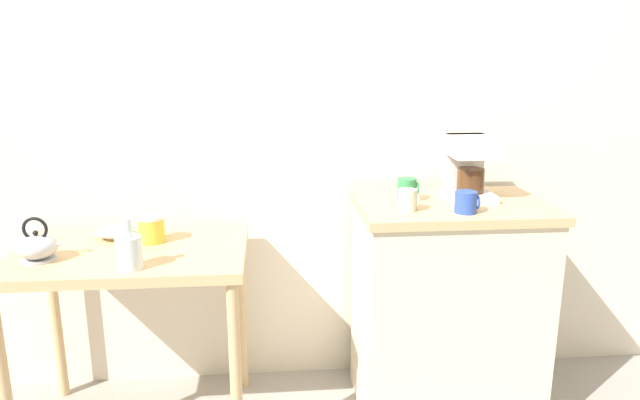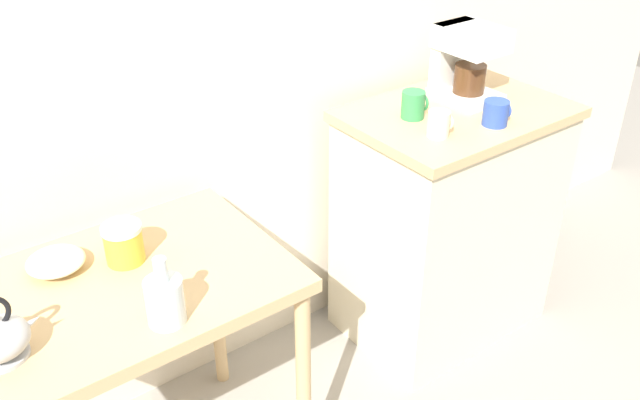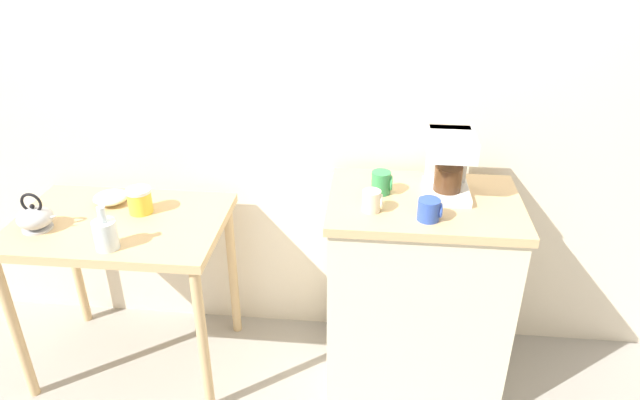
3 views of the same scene
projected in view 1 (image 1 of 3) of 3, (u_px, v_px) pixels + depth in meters
The scene contains 11 objects.
back_wall at pixel (328, 79), 2.54m from camera, with size 4.40×0.10×2.80m, color beige.
wooden_table at pixel (131, 274), 2.26m from camera, with size 0.89×0.60×0.78m.
kitchen_counter at pixel (446, 307), 2.45m from camera, with size 0.77×0.53×0.93m.
bowl_stoneware at pixel (114, 231), 2.36m from camera, with size 0.15×0.15×0.05m.
teakettle at pixel (38, 247), 2.10m from camera, with size 0.18×0.14×0.17m.
glass_carafe_vase at pixel (129, 251), 2.02m from camera, with size 0.09×0.09×0.18m.
canister_enamel at pixel (152, 229), 2.31m from camera, with size 0.11×0.11×0.11m.
coffee_maker at pixel (469, 164), 2.38m from camera, with size 0.18×0.22×0.26m.
mug_small_cream at pixel (408, 200), 2.20m from camera, with size 0.08×0.07×0.08m.
mug_blue at pixel (466, 202), 2.18m from camera, with size 0.09×0.08×0.08m.
mug_tall_green at pixel (408, 189), 2.35m from camera, with size 0.09×0.08×0.09m.
Camera 1 is at (-0.17, -2.18, 1.51)m, focal length 32.40 mm.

